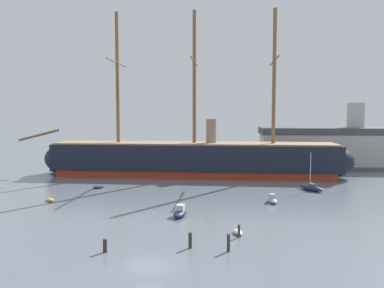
% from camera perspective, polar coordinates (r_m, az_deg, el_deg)
% --- Properties ---
extents(ground_plane, '(400.00, 400.00, 0.00)m').
position_cam_1_polar(ground_plane, '(36.60, -6.39, -17.27)').
color(ground_plane, slate).
extents(tall_ship, '(72.46, 15.23, 34.86)m').
position_cam_1_polar(tall_ship, '(83.49, 0.33, -2.13)').
color(tall_ship, maroon).
rests_on(tall_ship, ground).
extents(dinghy_foreground_right, '(1.36, 2.17, 0.47)m').
position_cam_1_polar(dinghy_foreground_right, '(45.16, 6.72, -12.65)').
color(dinghy_foreground_right, silver).
rests_on(dinghy_foreground_right, ground).
extents(motorboat_near_centre, '(2.05, 3.83, 1.53)m').
position_cam_1_polar(motorboat_near_centre, '(51.98, -1.76, -9.96)').
color(motorboat_near_centre, '#1E284C').
rests_on(motorboat_near_centre, ground).
extents(dinghy_mid_left, '(2.04, 2.08, 0.48)m').
position_cam_1_polar(dinghy_mid_left, '(64.35, -20.02, -7.66)').
color(dinghy_mid_left, gold).
rests_on(dinghy_mid_left, ground).
extents(motorboat_mid_right, '(1.66, 3.21, 1.29)m').
position_cam_1_polar(motorboat_mid_right, '(60.84, 11.66, -7.97)').
color(motorboat_mid_right, '#7FB2D6').
rests_on(motorboat_mid_right, ground).
extents(dinghy_alongside_bow, '(2.26, 2.27, 0.53)m').
position_cam_1_polar(dinghy_alongside_bow, '(72.45, -13.51, -6.12)').
color(dinghy_alongside_bow, '#1E284C').
rests_on(dinghy_alongside_bow, ground).
extents(sailboat_alongside_stern, '(4.13, 5.07, 6.63)m').
position_cam_1_polar(sailboat_alongside_stern, '(71.50, 17.03, -6.10)').
color(sailboat_alongside_stern, '#1E284C').
rests_on(sailboat_alongside_stern, ground).
extents(motorboat_far_left, '(4.93, 4.71, 2.03)m').
position_cam_1_polar(motorboat_far_left, '(94.68, -18.80, -3.45)').
color(motorboat_far_left, '#236670').
rests_on(motorboat_far_left, ground).
extents(dinghy_far_right, '(2.31, 2.63, 0.58)m').
position_cam_1_polar(dinghy_far_right, '(91.60, 19.66, -4.01)').
color(dinghy_far_right, '#B22D28').
rests_on(dinghy_far_right, ground).
extents(motorboat_distant_centre, '(2.65, 3.81, 1.48)m').
position_cam_1_polar(motorboat_distant_centre, '(99.66, 2.74, -2.93)').
color(motorboat_distant_centre, orange).
rests_on(motorboat_distant_centre, ground).
extents(mooring_piling_nearest, '(0.40, 0.40, 1.31)m').
position_cam_1_polar(mooring_piling_nearest, '(40.23, -12.60, -14.30)').
color(mooring_piling_nearest, '#382B1E').
rests_on(mooring_piling_nearest, ground).
extents(mooring_piling_left_pair, '(0.35, 0.35, 1.58)m').
position_cam_1_polar(mooring_piling_left_pair, '(40.40, -0.27, -13.90)').
color(mooring_piling_left_pair, '#382B1E').
rests_on(mooring_piling_left_pair, ground).
extents(mooring_piling_right_pair, '(0.29, 0.29, 1.41)m').
position_cam_1_polar(mooring_piling_right_pair, '(43.94, 6.88, -12.51)').
color(mooring_piling_right_pair, '#423323').
rests_on(mooring_piling_right_pair, ground).
extents(mooring_piling_midwater, '(0.33, 0.33, 1.76)m').
position_cam_1_polar(mooring_piling_midwater, '(39.60, 5.35, -14.17)').
color(mooring_piling_midwater, '#423323').
rests_on(mooring_piling_midwater, ground).
extents(dockside_warehouse_right, '(49.63, 13.22, 16.01)m').
position_cam_1_polar(dockside_warehouse_right, '(104.42, 22.57, -0.48)').
color(dockside_warehouse_right, '#565659').
rests_on(dockside_warehouse_right, ground).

